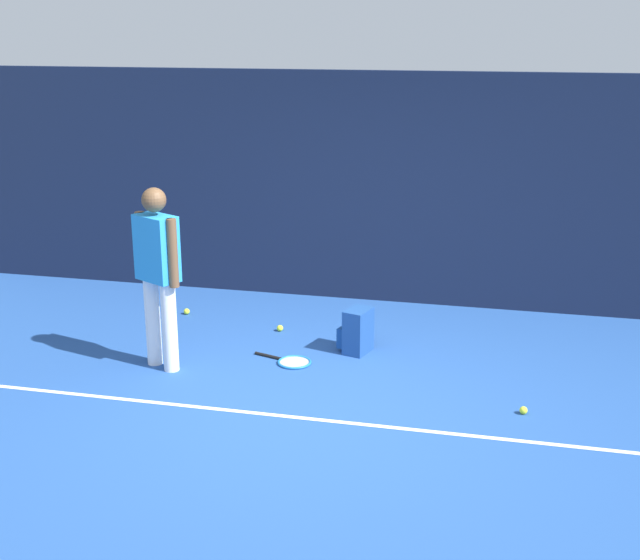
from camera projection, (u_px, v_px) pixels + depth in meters
name	position (u px, v px, depth m)	size (l,w,h in m)	color
ground_plane	(309.00, 408.00, 7.01)	(12.00, 12.00, 0.00)	#234C93
back_fence	(372.00, 189.00, 9.42)	(10.00, 0.10, 2.60)	#141E38
court_line	(303.00, 418.00, 6.82)	(9.00, 0.05, 0.00)	white
tennis_player	(158.00, 268.00, 7.57)	(0.48, 0.38, 1.70)	white
tennis_racket	(292.00, 362.00, 7.94)	(0.64, 0.41, 0.03)	black
backpack	(357.00, 331.00, 8.15)	(0.34, 0.35, 0.44)	#1E478C
tennis_ball_near_player	(523.00, 410.00, 6.89)	(0.07, 0.07, 0.07)	#CCE033
tennis_ball_by_fence	(280.00, 328.00, 8.75)	(0.07, 0.07, 0.07)	#CCE033
tennis_ball_mid_court	(187.00, 311.00, 9.26)	(0.07, 0.07, 0.07)	#CCE033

